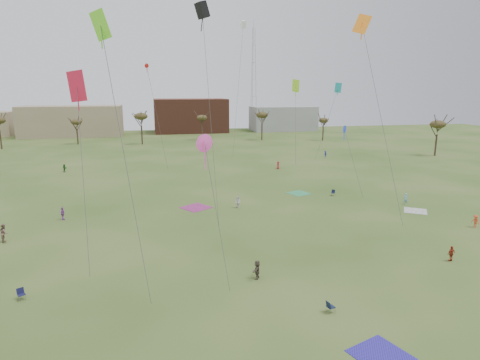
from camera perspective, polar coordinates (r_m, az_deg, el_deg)
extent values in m
plane|color=#2E4E18|center=(35.84, 4.21, -12.77)|extent=(260.00, 260.00, 0.00)
imported|color=#A02F1B|center=(42.23, 27.53, -9.14)|extent=(0.90, 0.48, 1.45)
imported|color=#816352|center=(48.43, -30.18, -6.44)|extent=(0.94, 1.09, 1.92)
imported|color=brown|center=(34.36, 2.41, -12.45)|extent=(1.11, 1.52, 1.59)
imported|color=#D84928|center=(53.47, 30.13, -5.01)|extent=(0.75, 1.05, 1.47)
imported|color=#74B5C1|center=(59.72, 22.20, -2.46)|extent=(0.66, 0.51, 1.59)
imported|color=purple|center=(53.29, -23.63, -4.33)|extent=(0.53, 0.98, 1.58)
imported|color=white|center=(53.63, -0.31, -3.14)|extent=(0.96, 0.98, 1.59)
imported|color=#297025|center=(83.96, -23.41, 1.55)|extent=(1.23, 1.37, 1.51)
imported|color=#B61F2D|center=(80.47, 5.36, 2.09)|extent=(0.72, 0.86, 1.50)
imported|color=navy|center=(96.14, 11.88, 3.58)|extent=(0.75, 1.03, 1.43)
cube|color=#2F25A3|center=(27.36, 19.25, -22.27)|extent=(3.87, 3.87, 0.03)
cube|color=beige|center=(57.26, 23.39, -4.00)|extent=(3.80, 3.80, 0.03)
cube|color=#972E72|center=(54.34, -6.21, -3.87)|extent=(4.57, 4.57, 0.03)
cube|color=#389B5E|center=(61.99, 8.26, -1.86)|extent=(3.79, 3.79, 0.03)
cube|color=#16173D|center=(35.36, -28.33, -13.97)|extent=(0.68, 0.68, 0.04)
cube|color=#16173D|center=(35.46, -28.47, -13.49)|extent=(0.50, 0.36, 0.44)
cube|color=#141E38|center=(30.54, 12.63, -16.97)|extent=(0.60, 0.60, 0.04)
cube|color=#141E38|center=(30.30, 12.29, -16.71)|extent=(0.24, 0.52, 0.44)
cube|color=#141C37|center=(61.45, 12.91, -1.78)|extent=(0.70, 0.70, 0.04)
cube|color=#141C37|center=(61.61, 12.96, -1.52)|extent=(0.48, 0.40, 0.44)
cube|color=red|center=(36.36, -21.93, 12.12)|extent=(1.25, 1.25, 2.46)
cube|color=red|center=(36.36, -21.82, 10.77)|extent=(0.08, 0.08, 2.21)
cylinder|color=#4C4C51|center=(34.82, -21.13, -0.01)|extent=(0.53, 4.56, 14.70)
cube|color=#73E328|center=(29.22, -18.99, 19.86)|extent=(0.92, 0.92, 1.80)
cube|color=#73E328|center=(29.14, -18.90, 18.64)|extent=(0.08, 0.08, 1.62)
cylinder|color=#4C4C51|center=(28.03, -15.60, 1.42)|extent=(2.35, 2.67, 18.46)
cone|color=#FB4FBE|center=(29.52, -4.97, 5.16)|extent=(1.35, 0.10, 1.35)
cube|color=#FB4FBE|center=(29.64, -4.94, 3.51)|extent=(0.08, 0.08, 2.21)
cylinder|color=#4C4C51|center=(29.68, -3.19, -5.31)|extent=(1.40, 2.32, 10.65)
cube|color=orange|center=(48.31, 16.74, 20.24)|extent=(1.04, 1.04, 2.05)
cube|color=orange|center=(48.22, 16.69, 19.40)|extent=(0.08, 0.08, 1.84)
cylinder|color=#4C4C51|center=(46.69, 19.37, 7.23)|extent=(3.66, 5.09, 21.29)
cube|color=black|center=(45.93, -5.33, 22.66)|extent=(0.94, 0.94, 1.61)
cube|color=black|center=(45.78, -5.31, 21.50)|extent=(0.08, 0.08, 2.42)
cylinder|color=#4C4C51|center=(43.92, -4.14, 8.40)|extent=(1.03, 3.04, 22.50)
cone|color=blue|center=(58.33, 14.44, 6.92)|extent=(1.06, 0.08, 1.06)
cube|color=blue|center=(58.40, 14.40, 6.26)|extent=(0.08, 0.08, 1.74)
cylinder|color=#4C4C51|center=(57.86, 15.66, 2.27)|extent=(1.71, 3.35, 9.08)
cube|color=#9BE225|center=(78.96, 7.82, 12.97)|extent=(1.18, 1.18, 2.32)
cube|color=#9BE225|center=(78.96, 7.81, 12.38)|extent=(0.08, 0.08, 2.09)
cylinder|color=#4C4C51|center=(79.46, 7.81, 7.51)|extent=(0.58, 0.29, 15.11)
cone|color=#B61913|center=(74.73, -12.95, 15.36)|extent=(0.80, 0.06, 0.80)
cube|color=#B61913|center=(74.70, -12.93, 14.97)|extent=(0.08, 0.08, 1.30)
cylinder|color=#4C4C51|center=(75.04, -11.48, 8.36)|extent=(2.96, 0.50, 18.44)
cube|color=teal|center=(85.45, 13.60, 12.47)|extent=(0.98, 0.98, 1.93)
cube|color=teal|center=(85.45, 13.58, 12.02)|extent=(0.08, 0.08, 1.74)
cylinder|color=#4C4C51|center=(85.33, 12.01, 7.58)|extent=(3.98, 0.98, 14.78)
cube|color=white|center=(86.80, 0.46, 20.98)|extent=(0.83, 0.83, 1.43)
cube|color=white|center=(86.69, 0.46, 20.44)|extent=(0.08, 0.08, 2.15)
cylinder|color=#4C4C51|center=(86.62, -0.31, 12.01)|extent=(1.92, 1.98, 27.10)
cylinder|color=#3A2B1E|center=(123.86, -30.55, 4.93)|extent=(0.40, 0.40, 5.10)
cylinder|color=#3A2B1E|center=(125.40, -21.84, 5.66)|extent=(0.40, 0.40, 4.32)
ellipsoid|color=#473D1E|center=(125.03, -22.00, 7.56)|extent=(3.02, 3.02, 1.58)
cylinder|color=#3A2B1E|center=(119.70, -13.60, 6.18)|extent=(0.40, 0.40, 5.40)
ellipsoid|color=#473D1E|center=(119.26, -13.73, 8.67)|extent=(3.78, 3.78, 1.98)
cylinder|color=#3A2B1E|center=(126.62, -5.33, 6.65)|extent=(0.40, 0.40, 4.68)
ellipsoid|color=#473D1E|center=(126.23, -5.37, 8.69)|extent=(3.28, 3.28, 1.72)
cylinder|color=#3A2B1E|center=(126.17, 3.09, 6.80)|extent=(0.40, 0.40, 5.28)
ellipsoid|color=#473D1E|center=(125.76, 3.12, 9.11)|extent=(3.70, 3.70, 1.94)
cylinder|color=#3A2B1E|center=(127.57, 11.56, 6.38)|extent=(0.40, 0.40, 4.20)
ellipsoid|color=#473D1E|center=(127.22, 11.64, 8.20)|extent=(2.94, 2.94, 1.54)
cylinder|color=#3A2B1E|center=(106.46, 25.77, 4.43)|extent=(0.40, 0.40, 5.04)
ellipsoid|color=#473D1E|center=(105.98, 26.02, 7.03)|extent=(3.53, 3.53, 1.85)
cube|color=#937F60|center=(148.58, -22.45, 7.66)|extent=(32.00, 14.00, 10.00)
cube|color=brown|center=(151.97, -6.97, 8.98)|extent=(26.00, 16.00, 12.00)
cube|color=gray|center=(157.35, 6.05, 8.57)|extent=(24.00, 12.00, 9.00)
cylinder|color=#9EA3A8|center=(161.17, 2.20, 13.89)|extent=(0.16, 0.16, 38.00)
cylinder|color=#9EA3A8|center=(161.59, 1.65, 13.89)|extent=(0.16, 0.16, 38.00)
cylinder|color=#9EA3A8|center=(160.08, 1.79, 13.90)|extent=(0.16, 0.16, 38.00)
cylinder|color=#9EA3A8|center=(162.71, 1.94, 21.13)|extent=(0.10, 0.10, 3.00)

